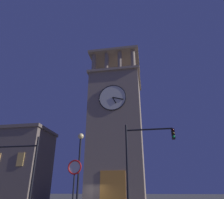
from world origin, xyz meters
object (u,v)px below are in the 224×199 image
(clocktower, at_px, (117,131))
(traffic_signal_near, at_px, (18,163))
(street_lamp, at_px, (80,157))
(no_horn_sign, at_px, (74,173))
(traffic_signal_mid, at_px, (142,153))

(clocktower, bearing_deg, traffic_signal_near, 73.27)
(clocktower, xyz_separation_m, street_lamp, (0.49, 15.57, -6.10))
(traffic_signal_near, xyz_separation_m, no_horn_sign, (-5.43, 2.95, -0.98))
(clocktower, distance_m, street_lamp, 16.73)
(traffic_signal_near, height_order, street_lamp, street_lamp)
(traffic_signal_mid, bearing_deg, clocktower, -75.13)
(traffic_signal_near, relative_size, no_horn_sign, 1.67)
(street_lamp, bearing_deg, clocktower, -91.79)
(clocktower, relative_size, no_horn_sign, 7.71)
(clocktower, xyz_separation_m, traffic_signal_near, (4.91, 16.32, -6.51))
(traffic_signal_mid, bearing_deg, no_horn_sign, 47.02)
(traffic_signal_mid, height_order, no_horn_sign, traffic_signal_mid)
(traffic_signal_mid, bearing_deg, traffic_signal_near, 5.62)
(clocktower, relative_size, traffic_signal_near, 4.61)
(no_horn_sign, bearing_deg, traffic_signal_mid, -132.98)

